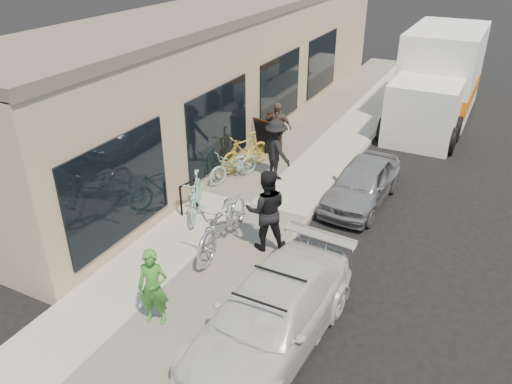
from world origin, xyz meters
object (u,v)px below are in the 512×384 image
(sedan_white, at_px, (271,315))
(tandem_bike, at_px, (224,221))
(bike_rack, at_px, (188,194))
(cruiser_bike_c, at_px, (245,152))
(cruiser_bike_b, at_px, (234,165))
(bystander_a, at_px, (276,150))
(cruiser_bike_a, at_px, (196,195))
(sedan_silver, at_px, (362,183))
(woman_rider, at_px, (153,287))
(man_standing, at_px, (266,210))
(bystander_b, at_px, (277,127))
(sandwich_board, at_px, (268,135))
(moving_truck, at_px, (438,81))

(sedan_white, distance_m, tandem_bike, 2.91)
(bike_rack, bearing_deg, cruiser_bike_c, 88.47)
(cruiser_bike_b, height_order, bystander_a, bystander_a)
(cruiser_bike_a, xyz_separation_m, cruiser_bike_b, (-0.12, 2.08, -0.09))
(sedan_silver, relative_size, cruiser_bike_c, 1.89)
(woman_rider, relative_size, man_standing, 0.80)
(bike_rack, relative_size, cruiser_bike_a, 0.46)
(cruiser_bike_a, relative_size, bystander_b, 1.11)
(sandwich_board, xyz_separation_m, moving_truck, (3.97, 5.91, 0.69))
(man_standing, distance_m, cruiser_bike_c, 4.06)
(cruiser_bike_b, bearing_deg, cruiser_bike_a, -64.81)
(woman_rider, bearing_deg, moving_truck, 60.12)
(tandem_bike, bearing_deg, sedan_white, -50.42)
(sandwich_board, bearing_deg, woman_rider, -63.14)
(moving_truck, distance_m, tandem_bike, 11.33)
(cruiser_bike_a, relative_size, cruiser_bike_b, 1.05)
(man_standing, height_order, bystander_a, man_standing)
(bike_rack, bearing_deg, sedan_white, -39.26)
(cruiser_bike_c, height_order, bystander_a, bystander_a)
(man_standing, bearing_deg, cruiser_bike_b, -78.51)
(sedan_white, xyz_separation_m, moving_truck, (0.51, 13.03, 0.81))
(tandem_bike, height_order, bystander_a, bystander_a)
(woman_rider, relative_size, bystander_b, 0.94)
(moving_truck, bearing_deg, bike_rack, -111.90)
(tandem_bike, height_order, bystander_b, bystander_b)
(bystander_b, bearing_deg, woman_rider, -91.63)
(cruiser_bike_c, xyz_separation_m, bystander_b, (0.26, 1.57, 0.25))
(cruiser_bike_a, distance_m, bystander_a, 2.84)
(cruiser_bike_a, xyz_separation_m, bystander_a, (0.86, 2.69, 0.32))
(cruiser_bike_a, bearing_deg, bystander_b, 62.98)
(moving_truck, xyz_separation_m, tandem_bike, (-2.59, -11.01, -0.64))
(bike_rack, relative_size, woman_rider, 0.54)
(cruiser_bike_a, height_order, bystander_b, bystander_b)
(moving_truck, height_order, cruiser_bike_a, moving_truck)
(moving_truck, xyz_separation_m, cruiser_bike_a, (-3.87, -10.13, -0.75))
(bystander_a, bearing_deg, bike_rack, 95.87)
(moving_truck, bearing_deg, sedan_white, -91.97)
(sedan_white, relative_size, cruiser_bike_a, 2.46)
(moving_truck, bearing_deg, tandem_bike, -102.97)
(sedan_silver, relative_size, cruiser_bike_b, 2.01)
(tandem_bike, relative_size, woman_rider, 1.63)
(cruiser_bike_b, bearing_deg, cruiser_bike_c, 116.06)
(bike_rack, bearing_deg, woman_rider, -65.04)
(bike_rack, relative_size, man_standing, 0.44)
(bike_rack, bearing_deg, moving_truck, 67.82)
(bystander_a, bearing_deg, bystander_b, -37.46)
(sedan_silver, bearing_deg, woman_rider, -104.55)
(cruiser_bike_a, distance_m, cruiser_bike_c, 2.85)
(sandwich_board, relative_size, man_standing, 0.62)
(man_standing, relative_size, bystander_b, 1.18)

